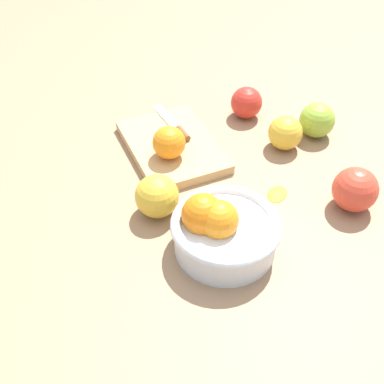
{
  "coord_description": "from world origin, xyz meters",
  "views": [
    {
      "loc": [
        -0.6,
        0.46,
        0.64
      ],
      "look_at": [
        -0.03,
        0.14,
        0.04
      ],
      "focal_mm": 45.77,
      "sensor_mm": 36.0,
      "label": 1
    }
  ],
  "objects": [
    {
      "name": "bowl",
      "position": [
        -0.14,
        0.14,
        0.04
      ],
      "size": [
        0.19,
        0.19,
        0.11
      ],
      "color": "silver",
      "rests_on": "ground_plane"
    },
    {
      "name": "knife",
      "position": [
        0.19,
        0.05,
        0.03
      ],
      "size": [
        0.16,
        0.02,
        0.01
      ],
      "color": "silver",
      "rests_on": "cutting_board"
    },
    {
      "name": "apple_back_center",
      "position": [
        -0.01,
        0.2,
        0.04
      ],
      "size": [
        0.08,
        0.08,
        0.08
      ],
      "primitive_type": "sphere",
      "color": "gold",
      "rests_on": "ground_plane"
    },
    {
      "name": "citrus_peel",
      "position": [
        -0.08,
        -0.03,
        0.0
      ],
      "size": [
        0.06,
        0.06,
        0.01
      ],
      "primitive_type": "ellipsoid",
      "rotation": [
        0.0,
        0.0,
        2.12
      ],
      "color": "orange",
      "rests_on": "ground_plane"
    },
    {
      "name": "apple_front_right",
      "position": [
        0.04,
        -0.22,
        0.04
      ],
      "size": [
        0.08,
        0.08,
        0.08
      ],
      "primitive_type": "sphere",
      "color": "#8EB738",
      "rests_on": "ground_plane"
    },
    {
      "name": "ground_plane",
      "position": [
        0.0,
        0.0,
        0.0
      ],
      "size": [
        2.4,
        2.4,
        0.0
      ],
      "primitive_type": "plane",
      "color": "#997556"
    },
    {
      "name": "cutting_board",
      "position": [
        0.14,
        0.09,
        0.01
      ],
      "size": [
        0.26,
        0.2,
        0.02
      ],
      "primitive_type": "cube",
      "rotation": [
        0.0,
        0.0,
        -0.1
      ],
      "color": "tan",
      "rests_on": "ground_plane"
    },
    {
      "name": "orange_on_board",
      "position": [
        0.11,
        0.11,
        0.05
      ],
      "size": [
        0.07,
        0.07,
        0.07
      ],
      "primitive_type": "sphere",
      "color": "orange",
      "rests_on": "cutting_board"
    },
    {
      "name": "apple_front_right_2",
      "position": [
        0.18,
        -0.12,
        0.04
      ],
      "size": [
        0.07,
        0.07,
        0.07
      ],
      "primitive_type": "sphere",
      "color": "red",
      "rests_on": "ground_plane"
    },
    {
      "name": "apple_front_right_3",
      "position": [
        0.04,
        -0.13,
        0.04
      ],
      "size": [
        0.07,
        0.07,
        0.07
      ],
      "primitive_type": "sphere",
      "color": "gold",
      "rests_on": "ground_plane"
    },
    {
      "name": "apple_front_left",
      "position": [
        -0.17,
        -0.13,
        0.04
      ],
      "size": [
        0.08,
        0.08,
        0.08
      ],
      "primitive_type": "sphere",
      "color": "#D6422D",
      "rests_on": "ground_plane"
    }
  ]
}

